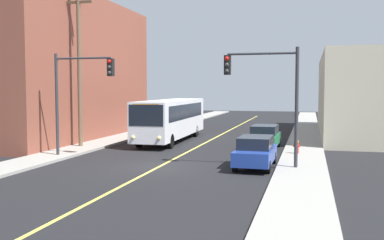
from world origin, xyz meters
TOP-DOWN VIEW (x-y plane):
  - ground_plane at (0.00, 0.00)m, footprint 120.00×120.00m
  - sidewalk_left at (-7.25, 10.00)m, footprint 2.50×90.00m
  - sidewalk_right at (7.25, 10.00)m, footprint 2.50×90.00m
  - lane_stripe_center at (0.00, 15.00)m, footprint 0.16×60.00m
  - building_left_brick at (-13.49, 10.89)m, footprint 10.00×20.18m
  - city_bus at (-2.83, 11.14)m, footprint 2.83×12.21m
  - parked_car_blue at (4.91, 0.97)m, footprint 1.88×4.43m
  - parked_car_green at (4.67, 8.23)m, footprint 1.94×4.45m
  - utility_pole_near at (-7.65, 5.61)m, footprint 2.40×0.28m
  - traffic_signal_left_corner at (-5.41, 1.54)m, footprint 3.75×0.48m
  - traffic_signal_right_corner at (5.41, 0.72)m, footprint 3.75×0.48m
  - fire_hydrant at (6.85, 5.68)m, footprint 0.44×0.26m

SIDE VIEW (x-z plane):
  - ground_plane at x=0.00m, z-range 0.00..0.00m
  - lane_stripe_center at x=0.00m, z-range 0.00..0.01m
  - sidewalk_left at x=-7.25m, z-range 0.00..0.15m
  - sidewalk_right at x=7.25m, z-range 0.00..0.15m
  - fire_hydrant at x=6.85m, z-range 0.16..1.00m
  - parked_car_blue at x=4.91m, z-range 0.03..1.65m
  - parked_car_green at x=4.67m, z-range 0.03..1.65m
  - city_bus at x=-2.83m, z-range 0.22..3.42m
  - traffic_signal_left_corner at x=-5.41m, z-range 1.30..7.30m
  - traffic_signal_right_corner at x=5.41m, z-range 1.30..7.30m
  - building_left_brick at x=-13.49m, z-range 0.00..11.30m
  - utility_pole_near at x=-7.65m, z-range 0.67..11.93m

